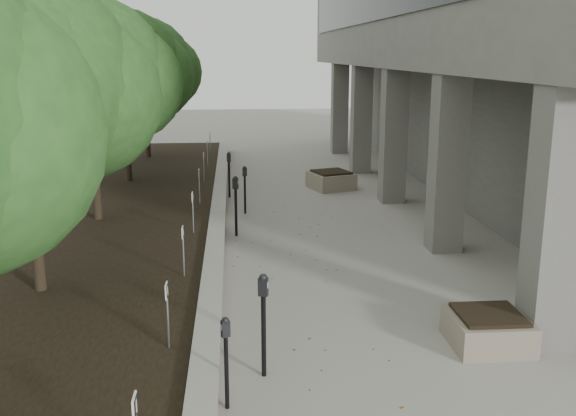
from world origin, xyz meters
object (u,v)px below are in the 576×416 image
crabapple_tree_2 (27,135)px  crabapple_tree_3 (91,109)px  parking_meter_1 (226,363)px  parking_meter_2 (264,326)px  crabapple_tree_4 (124,96)px  planter_back (331,180)px  parking_meter_3 (236,206)px  parking_meter_5 (229,175)px  crabapple_tree_5 (145,88)px  parking_meter_4 (245,190)px  planter_front (488,329)px

crabapple_tree_2 → crabapple_tree_3: 5.00m
parking_meter_1 → parking_meter_2: parking_meter_2 is taller
crabapple_tree_4 → parking_meter_2: (3.78, -12.68, -2.36)m
crabapple_tree_3 → crabapple_tree_4: size_ratio=1.00×
crabapple_tree_4 → planter_back: size_ratio=4.20×
parking_meter_1 → parking_meter_3: 8.04m
parking_meter_3 → parking_meter_5: bearing=113.0°
parking_meter_3 → parking_meter_5: 4.48m
crabapple_tree_3 → crabapple_tree_4: bearing=90.0°
crabapple_tree_3 → parking_meter_1: 9.44m
crabapple_tree_4 → crabapple_tree_5: same height
parking_meter_3 → parking_meter_4: bearing=104.1°
crabapple_tree_2 → crabapple_tree_4: bearing=90.0°
parking_meter_2 → crabapple_tree_2: bearing=163.4°
crabapple_tree_2 → crabapple_tree_4: same height
parking_meter_5 → planter_front: (4.04, -11.01, -0.45)m
parking_meter_1 → parking_meter_4: 10.35m
parking_meter_4 → planter_front: 9.56m
crabapple_tree_5 → planter_back: (6.65, -4.94, -2.82)m
parking_meter_2 → parking_meter_5: 11.70m
parking_meter_4 → crabapple_tree_3: bearing=-166.3°
parking_meter_5 → planter_front: 11.74m
crabapple_tree_5 → parking_meter_4: size_ratio=3.99×
parking_meter_3 → planter_front: 7.61m
crabapple_tree_4 → planter_back: crabapple_tree_4 is taller
parking_meter_2 → planter_back: bearing=96.0°
parking_meter_2 → parking_meter_5: size_ratio=1.05×
crabapple_tree_4 → parking_meter_2: crabapple_tree_4 is taller
parking_meter_2 → planter_front: bearing=29.6°
parking_meter_3 → parking_meter_1: bearing=-70.6°
parking_meter_4 → parking_meter_5: bearing=89.0°
parking_meter_2 → parking_meter_3: size_ratio=1.00×
crabapple_tree_4 → planter_back: 7.22m
crabapple_tree_3 → parking_meter_2: (3.78, -7.68, -2.36)m
parking_meter_5 → parking_meter_2: bearing=-89.8°
crabapple_tree_4 → parking_meter_2: 13.44m
crabapple_tree_2 → crabapple_tree_3: (0.00, 5.00, 0.00)m
crabapple_tree_4 → crabapple_tree_5: bearing=90.0°
crabapple_tree_5 → planter_front: size_ratio=4.68×
parking_meter_1 → planter_back: bearing=54.6°
parking_meter_1 → planter_front: parking_meter_1 is taller
crabapple_tree_3 → crabapple_tree_5: 10.00m
parking_meter_4 → crabapple_tree_5: bearing=101.6°
crabapple_tree_4 → parking_meter_4: bearing=-40.4°
parking_meter_5 → parking_meter_1: bearing=-92.3°
crabapple_tree_3 → parking_meter_4: bearing=26.5°
parking_meter_3 → planter_back: (3.21, 5.52, -0.46)m
parking_meter_5 → crabapple_tree_5: bearing=116.2°
parking_meter_4 → planter_back: 4.37m
crabapple_tree_5 → parking_meter_2: (3.78, -17.68, -2.36)m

